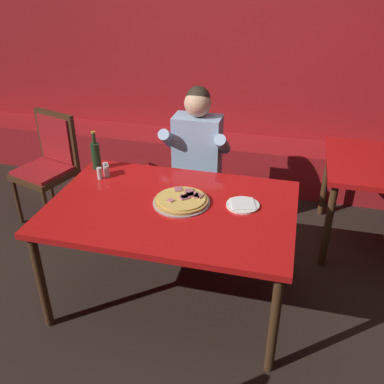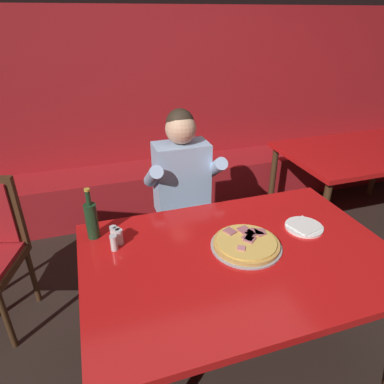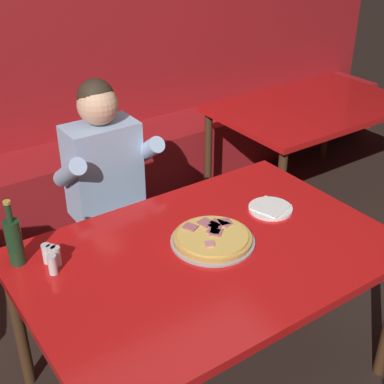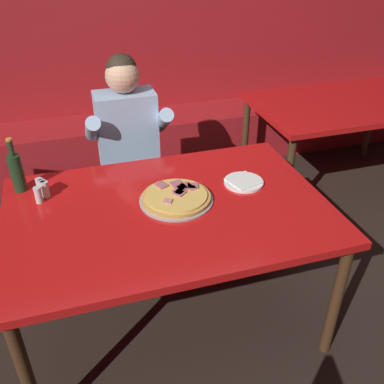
{
  "view_description": "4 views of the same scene",
  "coord_description": "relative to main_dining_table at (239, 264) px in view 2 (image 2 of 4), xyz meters",
  "views": [
    {
      "loc": [
        0.7,
        -2.23,
        2.15
      ],
      "look_at": [
        0.11,
        0.1,
        0.81
      ],
      "focal_mm": 40.0,
      "sensor_mm": 36.0,
      "label": 1
    },
    {
      "loc": [
        -0.65,
        -1.24,
        1.83
      ],
      "look_at": [
        -0.16,
        0.29,
        0.99
      ],
      "focal_mm": 32.0,
      "sensor_mm": 36.0,
      "label": 2
    },
    {
      "loc": [
        -1.11,
        -1.48,
        2.08
      ],
      "look_at": [
        0.08,
        0.24,
        0.9
      ],
      "focal_mm": 50.0,
      "sensor_mm": 36.0,
      "label": 3
    },
    {
      "loc": [
        -0.39,
        -1.68,
        1.92
      ],
      "look_at": [
        0.14,
        0.04,
        0.79
      ],
      "focal_mm": 40.0,
      "sensor_mm": 36.0,
      "label": 4
    }
  ],
  "objects": [
    {
      "name": "pizza",
      "position": [
        0.06,
        0.04,
        0.08
      ],
      "size": [
        0.37,
        0.37,
        0.05
      ],
      "color": "#9E9EA3",
      "rests_on": "main_dining_table"
    },
    {
      "name": "main_dining_table",
      "position": [
        0.0,
        0.0,
        0.0
      ],
      "size": [
        1.56,
        1.05,
        0.75
      ],
      "color": "#422816",
      "rests_on": "ground_plane"
    },
    {
      "name": "plate_white_paper",
      "position": [
        0.44,
        0.1,
        0.07
      ],
      "size": [
        0.21,
        0.21,
        0.02
      ],
      "color": "white",
      "rests_on": "main_dining_table"
    },
    {
      "name": "ground_plane",
      "position": [
        0.0,
        0.0,
        -0.69
      ],
      "size": [
        24.0,
        24.0,
        0.0
      ],
      "primitive_type": "plane",
      "color": "black"
    },
    {
      "name": "diner_seated_blue_shirt",
      "position": [
        -0.04,
        0.81,
        0.02
      ],
      "size": [
        0.53,
        0.53,
        1.27
      ],
      "color": "black",
      "rests_on": "ground_plane"
    },
    {
      "name": "shaker_red_pepper_flakes",
      "position": [
        -0.56,
        0.27,
        0.1
      ],
      "size": [
        0.04,
        0.04,
        0.09
      ],
      "color": "silver",
      "rests_on": "main_dining_table"
    },
    {
      "name": "shaker_oregano",
      "position": [
        -0.59,
        0.31,
        0.1
      ],
      "size": [
        0.04,
        0.04,
        0.09
      ],
      "color": "silver",
      "rests_on": "main_dining_table"
    },
    {
      "name": "background_dining_table",
      "position": [
        1.67,
        1.02,
        -0.01
      ],
      "size": [
        1.4,
        0.89,
        0.75
      ],
      "color": "#422816",
      "rests_on": "ground_plane"
    },
    {
      "name": "booth_bench",
      "position": [
        0.0,
        1.86,
        -0.46
      ],
      "size": [
        6.46,
        0.48,
        0.46
      ],
      "primitive_type": "cube",
      "color": "#A3191E",
      "rests_on": "ground_plane"
    },
    {
      "name": "beer_bottle",
      "position": [
        -0.69,
        0.38,
        0.18
      ],
      "size": [
        0.07,
        0.07,
        0.29
      ],
      "color": "#19381E",
      "rests_on": "main_dining_table"
    },
    {
      "name": "shaker_parmesan",
      "position": [
        -0.57,
        0.29,
        0.1
      ],
      "size": [
        0.04,
        0.04,
        0.09
      ],
      "color": "silver",
      "rests_on": "main_dining_table"
    },
    {
      "name": "booth_wall_panel",
      "position": [
        0.0,
        2.18,
        0.26
      ],
      "size": [
        6.8,
        0.16,
        1.9
      ],
      "primitive_type": "cube",
      "color": "#A3191E",
      "rests_on": "ground_plane"
    },
    {
      "name": "shaker_black_pepper",
      "position": [
        -0.6,
        0.23,
        0.1
      ],
      "size": [
        0.04,
        0.04,
        0.09
      ],
      "color": "silver",
      "rests_on": "main_dining_table"
    }
  ]
}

